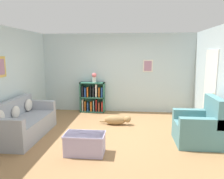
# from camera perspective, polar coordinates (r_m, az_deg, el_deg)

# --- Properties ---
(ground_plane) EXTENTS (14.00, 14.00, 0.00)m
(ground_plane) POSITION_cam_1_polar(r_m,az_deg,el_deg) (5.42, -0.42, -11.72)
(ground_plane) COLOR #997047
(wall_back) EXTENTS (5.60, 0.13, 2.60)m
(wall_back) POSITION_cam_1_polar(r_m,az_deg,el_deg) (7.33, 1.43, 4.31)
(wall_back) COLOR silver
(wall_back) RESTS_ON ground_plane
(wall_left) EXTENTS (0.13, 5.00, 2.60)m
(wall_left) POSITION_cam_1_polar(r_m,az_deg,el_deg) (5.93, -25.77, 2.16)
(wall_left) COLOR silver
(wall_left) RESTS_ON ground_plane
(wall_right) EXTENTS (0.16, 5.00, 2.60)m
(wall_right) POSITION_cam_1_polar(r_m,az_deg,el_deg) (5.47, 27.17, 1.42)
(wall_right) COLOR silver
(wall_right) RESTS_ON ground_plane
(couch) EXTENTS (0.84, 1.84, 0.87)m
(couch) POSITION_cam_1_polar(r_m,az_deg,el_deg) (5.63, -22.24, -8.14)
(couch) COLOR #9399A3
(couch) RESTS_ON ground_plane
(bookshelf) EXTENTS (0.82, 0.29, 1.01)m
(bookshelf) POSITION_cam_1_polar(r_m,az_deg,el_deg) (7.35, -5.04, -2.13)
(bookshelf) COLOR #2D6B56
(bookshelf) RESTS_ON ground_plane
(recliner_chair) EXTENTS (0.89, 0.89, 1.04)m
(recliner_chair) POSITION_cam_1_polar(r_m,az_deg,el_deg) (5.19, 21.85, -9.14)
(recliner_chair) COLOR slate
(recliner_chair) RESTS_ON ground_plane
(coffee_table) EXTENTS (0.78, 0.45, 0.42)m
(coffee_table) POSITION_cam_1_polar(r_m,az_deg,el_deg) (4.43, -7.11, -13.71)
(coffee_table) COLOR #ADA3CC
(coffee_table) RESTS_ON ground_plane
(dog) EXTENTS (0.89, 0.24, 0.26)m
(dog) POSITION_cam_1_polar(r_m,az_deg,el_deg) (6.09, 1.27, -7.95)
(dog) COLOR #9E7A4C
(dog) RESTS_ON ground_plane
(vase) EXTENTS (0.16, 0.16, 0.32)m
(vase) POSITION_cam_1_polar(r_m,az_deg,el_deg) (7.22, -4.66, 3.28)
(vase) COLOR silver
(vase) RESTS_ON bookshelf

